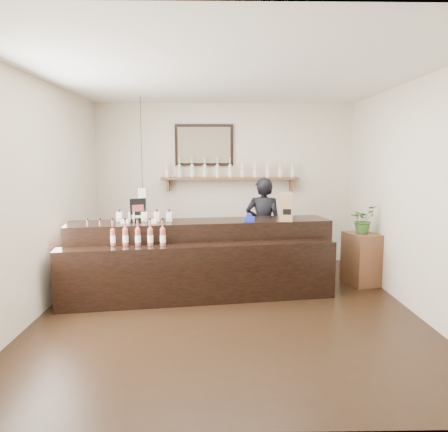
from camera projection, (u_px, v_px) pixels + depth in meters
name	position (u px, v px, depth m)	size (l,w,h in m)	color
ground	(228.00, 308.00, 5.46)	(5.00, 5.00, 0.00)	black
room_shell	(228.00, 171.00, 5.24)	(5.00, 5.00, 5.00)	beige
back_wall_decor	(215.00, 164.00, 7.58)	(2.66, 0.96, 1.69)	#56351D
counter	(201.00, 261.00, 5.96)	(3.64, 1.50, 1.17)	black
promo_sign	(138.00, 210.00, 5.93)	(0.21, 0.13, 0.31)	black
paper_bag	(286.00, 207.00, 5.94)	(0.20, 0.16, 0.39)	#9E724C
tape_dispenser	(249.00, 218.00, 5.93)	(0.14, 0.05, 0.12)	#1727A6
side_cabinet	(361.00, 259.00, 6.45)	(0.50, 0.60, 0.76)	#56351D
potted_plant	(363.00, 219.00, 6.38)	(0.37, 0.32, 0.41)	#356126
shopkeeper	(263.00, 220.00, 6.89)	(0.64, 0.42, 1.76)	black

